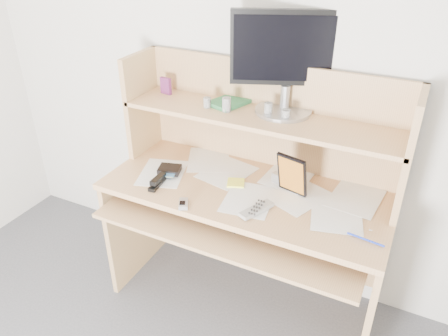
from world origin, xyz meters
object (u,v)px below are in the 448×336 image
at_px(keyboard, 215,207).
at_px(monitor, 289,59).
at_px(game_case, 292,175).
at_px(tv_remote, 257,210).
at_px(desk, 252,190).

relative_size(keyboard, monitor, 0.82).
bearing_deg(monitor, game_case, -81.21).
height_order(tv_remote, game_case, game_case).
distance_m(tv_remote, game_case, 0.24).
xyz_separation_m(desk, tv_remote, (0.12, -0.24, 0.07)).
relative_size(desk, tv_remote, 7.90).
bearing_deg(game_case, desk, -174.70).
bearing_deg(monitor, desk, -137.69).
bearing_deg(keyboard, game_case, 41.21).
relative_size(game_case, monitor, 0.40).
bearing_deg(desk, game_case, -8.59).
xyz_separation_m(desk, monitor, (0.09, 0.18, 0.64)).
relative_size(desk, keyboard, 3.27).
bearing_deg(game_case, keyboard, -142.49).
height_order(keyboard, monitor, monitor).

